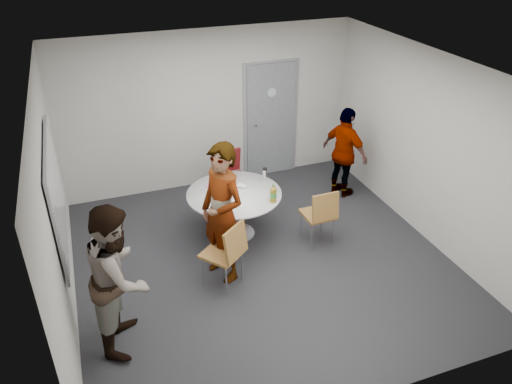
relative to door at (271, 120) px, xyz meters
name	(u,v)px	position (x,y,z in m)	size (l,w,h in m)	color
floor	(262,260)	(-1.10, -2.48, -1.03)	(5.00, 5.00, 0.00)	black
ceiling	(263,70)	(-1.10, -2.48, 1.67)	(5.00, 5.00, 0.00)	silver
wall_back	(210,110)	(-1.10, 0.02, 0.32)	(5.00, 5.00, 0.00)	#B4B3AB
wall_left	(55,211)	(-3.60, -2.48, 0.32)	(5.00, 5.00, 0.00)	#B4B3AB
wall_right	(426,147)	(1.40, -2.48, 0.32)	(5.00, 5.00, 0.00)	#B4B3AB
wall_front	(365,301)	(-1.10, -4.98, 0.32)	(5.00, 5.00, 0.00)	#B4B3AB
door	(271,120)	(0.00, 0.00, 0.00)	(1.02, 0.17, 2.12)	slate
whiteboard	(56,194)	(-3.56, -2.28, 0.42)	(0.04, 1.90, 1.25)	gray
table	(236,199)	(-1.24, -1.75, -0.41)	(1.38, 1.38, 1.00)	white
chair_near_left	(228,249)	(-1.70, -2.84, -0.45)	(0.65, 0.66, 0.94)	brown
chair_near_right	(321,212)	(-0.17, -2.40, -0.48)	(0.43, 0.47, 0.89)	brown
chair_far	(231,171)	(-0.99, -0.77, -0.47)	(0.47, 0.51, 0.91)	maroon
person_main	(222,214)	(-1.68, -2.58, -0.07)	(0.69, 0.46, 1.90)	#A5C6EA
person_left	(119,276)	(-3.05, -3.30, -0.15)	(0.85, 0.67, 1.76)	white
person_right	(345,153)	(0.85, -1.20, -0.25)	(0.91, 0.38, 1.55)	black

